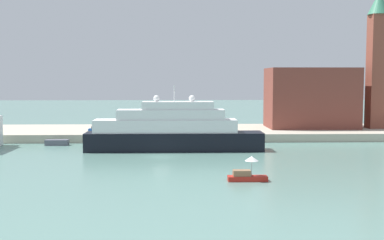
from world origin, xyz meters
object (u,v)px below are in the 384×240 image
object	(u,v)px
large_yacht	(172,131)
person_figure	(127,127)
mooring_bollard	(170,132)
small_motorboat	(247,173)
work_barge	(57,142)
parked_car	(99,130)
harbor_building	(311,98)
bell_tower	(377,55)

from	to	relation	value
large_yacht	person_figure	world-z (taller)	large_yacht
mooring_bollard	small_motorboat	bearing A→B (deg)	-74.91
large_yacht	work_barge	distance (m)	21.67
parked_car	person_figure	world-z (taller)	person_figure
large_yacht	mooring_bollard	bearing A→B (deg)	92.70
work_barge	mooring_bollard	bearing A→B (deg)	10.84
harbor_building	mooring_bollard	bearing A→B (deg)	-159.53
small_motorboat	bell_tower	xyz separation A→B (m)	(33.13, 44.24, 15.76)
person_figure	mooring_bollard	world-z (taller)	person_figure
small_motorboat	bell_tower	size ratio (longest dim) A/B	0.16
mooring_bollard	large_yacht	bearing A→B (deg)	-87.30
mooring_bollard	parked_car	bearing A→B (deg)	168.49
work_barge	person_figure	world-z (taller)	person_figure
harbor_building	mooring_bollard	world-z (taller)	harbor_building
bell_tower	parked_car	world-z (taller)	bell_tower
small_motorboat	person_figure	size ratio (longest dim) A/B	2.68
large_yacht	mooring_bollard	size ratio (longest dim) A/B	40.40
bell_tower	work_barge	bearing A→B (deg)	-168.01
work_barge	harbor_building	size ratio (longest dim) A/B	0.22
small_motorboat	person_figure	bearing A→B (deg)	113.87
large_yacht	bell_tower	size ratio (longest dim) A/B	1.04
harbor_building	parked_car	distance (m)	43.98
bell_tower	parked_car	bearing A→B (deg)	-173.16
small_motorboat	mooring_bollard	world-z (taller)	small_motorboat
harbor_building	mooring_bollard	distance (m)	31.92
work_barge	bell_tower	bearing A→B (deg)	11.99
large_yacht	parked_car	size ratio (longest dim) A/B	7.14
work_barge	person_figure	size ratio (longest dim) A/B	2.38
person_figure	mooring_bollard	bearing A→B (deg)	-32.70
harbor_building	person_figure	xyz separation A→B (m)	(-37.79, -5.58, -5.44)
mooring_bollard	harbor_building	bearing A→B (deg)	20.47
bell_tower	harbor_building	bearing A→B (deg)	173.37
large_yacht	bell_tower	xyz separation A→B (m)	(42.01, 20.16, 13.44)
large_yacht	bell_tower	bearing A→B (deg)	25.63
small_motorboat	harbor_building	bearing A→B (deg)	66.38
harbor_building	bell_tower	xyz separation A→B (m)	(13.12, -1.53, 8.92)
person_figure	bell_tower	bearing A→B (deg)	4.55
work_barge	harbor_building	world-z (taller)	harbor_building
small_motorboat	parked_car	bearing A→B (deg)	121.30
parked_car	work_barge	bearing A→B (deg)	-134.49
small_motorboat	bell_tower	bearing A→B (deg)	53.17
large_yacht	small_motorboat	xyz separation A→B (m)	(8.87, -24.08, -2.32)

